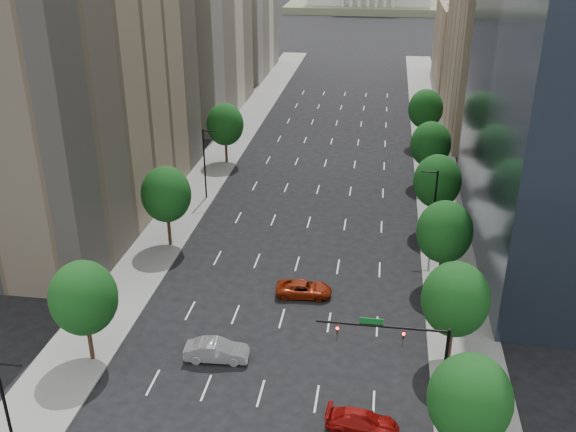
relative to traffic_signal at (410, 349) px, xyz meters
The scene contains 23 objects.
sidewalk_left 40.05m from the traffic_signal, 130.94° to the left, with size 6.00×200.00×0.15m, color slate.
sidewalk_right 30.84m from the traffic_signal, 80.59° to the left, with size 6.00×200.00×0.15m, color slate.
midrise_cream_left 82.12m from the traffic_signal, 115.95° to the left, with size 14.00×30.00×35.00m, color beige.
filler_left 111.86m from the traffic_signal, 108.53° to the left, with size 14.00×26.00×18.00m, color beige.
parking_tan_right 72.16m from the traffic_signal, 78.32° to the left, with size 14.00×30.00×30.00m, color #8C7759.
filler_right 104.05m from the traffic_signal, 82.00° to the left, with size 14.00×26.00×16.00m, color #8C7759.
tree_right_0 6.09m from the traffic_signal, 55.21° to the right, with size 5.20×5.20×8.39m.
tree_right_1 6.96m from the traffic_signal, 59.96° to the left, with size 5.20×5.20×8.75m.
tree_right_2 18.34m from the traffic_signal, 79.09° to the left, with size 5.20×5.20×8.61m.
tree_right_3 30.21m from the traffic_signal, 83.40° to the left, with size 5.20×5.20×8.89m.
tree_right_4 44.14m from the traffic_signal, 85.49° to the left, with size 5.20×5.20×8.46m.
tree_right_5 60.11m from the traffic_signal, 86.69° to the left, with size 5.20×5.20×8.75m.
tree_left_0 24.62m from the traffic_signal, behind, with size 5.20×5.20×8.75m.
tree_left_1 32.96m from the traffic_signal, 138.11° to the left, with size 5.20×5.20×8.97m.
tree_left_2 53.91m from the traffic_signal, 117.07° to the left, with size 5.20×5.20×8.68m.
streetlight_rn 25.17m from the traffic_signal, 83.37° to the left, with size 1.70×0.20×9.00m.
streetlight_ls 25.97m from the traffic_signal, 157.36° to the right, with size 1.70×0.20×9.00m.
streetlight_ln 42.42m from the traffic_signal, 124.40° to the left, with size 1.70×0.20×9.00m.
traffic_signal is the anchor object (origin of this frame).
foothills 571.52m from the traffic_signal, 87.57° to the left, with size 720.00×413.00×263.00m.
car_red_near 5.98m from the traffic_signal, 136.64° to the right, with size 2.05×5.05×1.47m, color maroon.
car_silver 15.73m from the traffic_signal, 166.68° to the left, with size 1.78×5.12×1.69m, color #97979C.
car_red_far 17.32m from the traffic_signal, 122.88° to the left, with size 2.39×5.18×1.44m, color maroon.
Camera 1 is at (7.67, -7.67, 32.24)m, focal length 40.72 mm.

